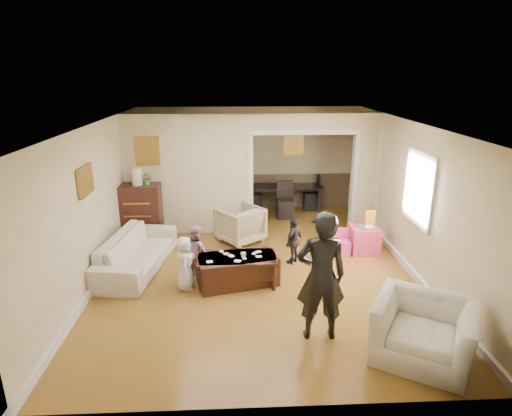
{
  "coord_description": "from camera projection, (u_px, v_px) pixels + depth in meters",
  "views": [
    {
      "loc": [
        -0.35,
        -7.16,
        3.44
      ],
      "look_at": [
        0.0,
        0.2,
        1.05
      ],
      "focal_mm": 29.77,
      "sensor_mm": 36.0,
      "label": 1
    }
  ],
  "objects": [
    {
      "name": "framed_art_alcove",
      "position": [
        293.0,
        143.0,
        10.67
      ],
      "size": [
        0.45,
        0.03,
        0.55
      ],
      "primitive_type": "cube",
      "color": "brown"
    },
    {
      "name": "coffee_table",
      "position": [
        237.0,
        270.0,
        7.14
      ],
      "size": [
        1.43,
        0.95,
        0.49
      ],
      "primitive_type": "cube",
      "rotation": [
        0.0,
        0.0,
        0.24
      ],
      "color": "#331810",
      "rests_on": "ground"
    },
    {
      "name": "table_lamp",
      "position": [
        137.0,
        176.0,
        8.67
      ],
      "size": [
        0.22,
        0.22,
        0.36
      ],
      "primitive_type": "cylinder",
      "color": "beige",
      "rests_on": "dresser"
    },
    {
      "name": "child_kneel_b",
      "position": [
        197.0,
        251.0,
        7.32
      ],
      "size": [
        0.55,
        0.58,
        0.94
      ],
      "primitive_type": "imported",
      "rotation": [
        0.0,
        0.0,
        2.16
      ],
      "color": "pink",
      "rests_on": "ground"
    },
    {
      "name": "coffee_cup",
      "position": [
        243.0,
        255.0,
        7.01
      ],
      "size": [
        0.11,
        0.11,
        0.09
      ],
      "primitive_type": "imported",
      "rotation": [
        0.0,
        0.0,
        0.24
      ],
      "color": "silver",
      "rests_on": "coffee_table"
    },
    {
      "name": "adult_person",
      "position": [
        321.0,
        276.0,
        5.5
      ],
      "size": [
        0.65,
        0.43,
        1.79
      ],
      "primitive_type": "imported",
      "rotation": [
        0.0,
        0.0,
        3.14
      ],
      "color": "black",
      "rests_on": "ground"
    },
    {
      "name": "toy_block",
      "position": [
        357.0,
        224.0,
        8.4
      ],
      "size": [
        0.1,
        0.08,
        0.05
      ],
      "primitive_type": "cube",
      "rotation": [
        0.0,
        0.0,
        0.33
      ],
      "color": "red",
      "rests_on": "play_table"
    },
    {
      "name": "play_table",
      "position": [
        364.0,
        239.0,
        8.38
      ],
      "size": [
        0.56,
        0.56,
        0.52
      ],
      "primitive_type": "cube",
      "rotation": [
        0.0,
        0.0,
        -0.02
      ],
      "color": "#DB3966",
      "rests_on": "ground"
    },
    {
      "name": "child_kneel_a",
      "position": [
        185.0,
        263.0,
        6.89
      ],
      "size": [
        0.32,
        0.46,
        0.91
      ],
      "primitive_type": "imported",
      "rotation": [
        0.0,
        0.0,
        1.64
      ],
      "color": "silver",
      "rests_on": "ground"
    },
    {
      "name": "craft_papers",
      "position": [
        237.0,
        256.0,
        7.07
      ],
      "size": [
        0.93,
        0.51,
        0.0
      ],
      "color": "white",
      "rests_on": "coffee_table"
    },
    {
      "name": "partition_left",
      "position": [
        189.0,
        175.0,
        9.12
      ],
      "size": [
        2.75,
        0.18,
        2.6
      ],
      "primitive_type": "cube",
      "color": "beige",
      "rests_on": "ground"
    },
    {
      "name": "dining_table",
      "position": [
        283.0,
        197.0,
        10.94
      ],
      "size": [
        1.97,
        1.15,
        0.68
      ],
      "primitive_type": "imported",
      "rotation": [
        0.0,
        0.0,
        0.04
      ],
      "color": "black",
      "rests_on": "ground"
    },
    {
      "name": "framed_art_partition",
      "position": [
        147.0,
        151.0,
        8.82
      ],
      "size": [
        0.45,
        0.03,
        0.55
      ],
      "primitive_type": "cube",
      "color": "brown",
      "rests_on": "partition_left"
    },
    {
      "name": "potted_plant",
      "position": [
        147.0,
        178.0,
        8.69
      ],
      "size": [
        0.26,
        0.22,
        0.29
      ],
      "primitive_type": "imported",
      "color": "#3C7433",
      "rests_on": "dresser"
    },
    {
      "name": "armchair_front",
      "position": [
        423.0,
        331.0,
        5.23
      ],
      "size": [
        1.52,
        1.47,
        0.76
      ],
      "primitive_type": "imported",
      "rotation": [
        0.0,
        0.0,
        -0.54
      ],
      "color": "beige",
      "rests_on": "ground"
    },
    {
      "name": "dresser",
      "position": [
        140.0,
        212.0,
        8.91
      ],
      "size": [
        0.87,
        0.49,
        1.2
      ],
      "primitive_type": "cube",
      "color": "black",
      "rests_on": "ground"
    },
    {
      "name": "partition_header",
      "position": [
        305.0,
        121.0,
        8.89
      ],
      "size": [
        2.22,
        0.18,
        0.35
      ],
      "primitive_type": "cube",
      "color": "beige",
      "rests_on": "partition_right"
    },
    {
      "name": "window_pane",
      "position": [
        419.0,
        188.0,
        7.14
      ],
      "size": [
        0.03,
        0.95,
        1.1
      ],
      "primitive_type": "cube",
      "color": "white",
      "rests_on": "ground"
    },
    {
      "name": "sofa",
      "position": [
        137.0,
        252.0,
        7.66
      ],
      "size": [
        1.17,
        2.3,
        0.64
      ],
      "primitive_type": "imported",
      "rotation": [
        0.0,
        0.0,
        1.43
      ],
      "color": "beige",
      "rests_on": "ground"
    },
    {
      "name": "child_toddler",
      "position": [
        294.0,
        241.0,
        7.84
      ],
      "size": [
        0.48,
        0.54,
        0.88
      ],
      "primitive_type": "imported",
      "rotation": [
        0.0,
        0.0,
        -2.2
      ],
      "color": "black",
      "rests_on": "ground"
    },
    {
      "name": "armchair_back",
      "position": [
        240.0,
        224.0,
        8.87
      ],
      "size": [
        1.14,
        1.15,
        0.75
      ],
      "primitive_type": "imported",
      "rotation": [
        0.0,
        0.0,
        3.81
      ],
      "color": "tan",
      "rests_on": "ground"
    },
    {
      "name": "partition_right",
      "position": [
        365.0,
        173.0,
        9.3
      ],
      "size": [
        0.55,
        0.18,
        2.6
      ],
      "primitive_type": "cube",
      "color": "beige",
      "rests_on": "ground"
    },
    {
      "name": "cyan_cup",
      "position": [
        361.0,
        226.0,
        8.23
      ],
      "size": [
        0.08,
        0.08,
        0.08
      ],
      "primitive_type": "cylinder",
      "color": "#23B0A6",
      "rests_on": "play_table"
    },
    {
      "name": "cereal_box",
      "position": [
        370.0,
        218.0,
        8.35
      ],
      "size": [
        0.2,
        0.07,
        0.3
      ],
      "primitive_type": "cube",
      "rotation": [
        0.0,
        0.0,
        -0.02
      ],
      "color": "yellow",
      "rests_on": "play_table"
    },
    {
      "name": "play_bowl",
      "position": [
        369.0,
        228.0,
        8.18
      ],
      "size": [
        0.21,
        0.21,
        0.05
      ],
      "primitive_type": "imported",
      "rotation": [
        0.0,
        0.0,
        -0.02
      ],
      "color": "white",
      "rests_on": "play_table"
    },
    {
      "name": "floor",
      "position": [
        257.0,
        265.0,
        7.88
      ],
      "size": [
        7.0,
        7.0,
        0.0
      ],
      "primitive_type": "plane",
      "color": "#9E6C28",
      "rests_on": "ground"
    },
    {
      "name": "framed_art_sofa_wall",
      "position": [
        86.0,
        181.0,
        6.63
      ],
      "size": [
        0.03,
        0.55,
        0.4
      ],
      "primitive_type": "cube",
      "color": "brown"
    }
  ]
}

